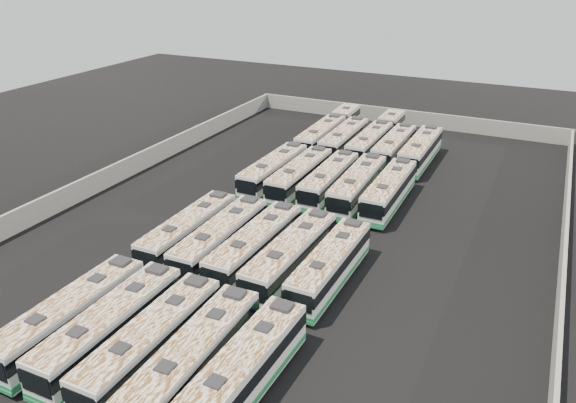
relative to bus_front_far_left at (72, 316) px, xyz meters
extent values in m
plane|color=black|center=(6.36, 21.43, -1.70)|extent=(140.00, 140.00, 0.00)
cube|color=gray|center=(6.36, 57.73, -0.60)|extent=(45.20, 0.30, 2.20)
cube|color=gray|center=(28.66, 21.43, -0.60)|extent=(0.30, 73.20, 2.20)
cube|color=gray|center=(-15.94, 21.43, -0.60)|extent=(0.30, 73.20, 2.20)
cube|color=silver|center=(0.00, 0.00, -0.02)|extent=(2.50, 11.71, 2.68)
cube|color=#197340|center=(0.00, 0.00, -1.00)|extent=(2.55, 11.76, 0.41)
cube|color=black|center=(0.00, 0.00, 0.43)|extent=(2.56, 11.77, 0.90)
cube|color=beige|center=(0.00, 0.00, 1.35)|extent=(2.45, 11.47, 0.07)
cube|color=black|center=(-0.01, -2.57, 1.45)|extent=(0.93, 0.93, 0.14)
cube|color=black|center=(0.01, 2.57, 1.45)|extent=(0.93, 0.93, 0.14)
cube|color=black|center=(0.03, 4.91, 1.50)|extent=(1.27, 1.08, 0.25)
cylinder|color=black|center=(-1.06, -3.74, -1.21)|extent=(0.28, 0.98, 0.97)
cylinder|color=black|center=(1.02, -3.75, -1.21)|extent=(0.28, 0.98, 0.97)
cylinder|color=black|center=(-1.02, 3.75, -1.21)|extent=(0.28, 0.98, 0.97)
cylinder|color=black|center=(1.06, 3.73, -1.21)|extent=(0.28, 0.98, 0.97)
cube|color=silver|center=(3.14, 0.18, 0.00)|extent=(2.59, 11.84, 2.71)
cube|color=#197340|center=(3.14, 0.18, -0.99)|extent=(2.64, 11.89, 0.41)
cube|color=black|center=(3.14, 0.18, 0.45)|extent=(2.65, 11.90, 0.91)
cube|color=black|center=(3.20, -5.75, 0.32)|extent=(2.17, 0.08, 1.43)
cube|color=beige|center=(3.14, 0.18, 1.38)|extent=(2.54, 11.60, 0.07)
cube|color=black|center=(3.16, -2.42, 1.48)|extent=(0.95, 0.95, 0.14)
cube|color=black|center=(3.11, 2.78, 1.48)|extent=(0.95, 0.95, 0.14)
cube|color=black|center=(3.08, 5.14, 1.53)|extent=(1.29, 1.10, 0.26)
cylinder|color=black|center=(2.12, -3.61, -1.21)|extent=(0.29, 0.99, 0.98)
cylinder|color=black|center=(4.23, -3.59, -1.21)|extent=(0.29, 0.99, 0.98)
cylinder|color=black|center=(2.04, 3.95, -1.21)|extent=(0.29, 0.99, 0.98)
cylinder|color=black|center=(4.15, 3.97, -1.21)|extent=(0.29, 0.99, 0.98)
cube|color=silver|center=(6.39, 0.13, -0.01)|extent=(2.54, 11.78, 2.70)
cube|color=#197340|center=(6.39, 0.13, -0.99)|extent=(2.59, 11.83, 0.41)
cube|color=black|center=(6.39, 0.13, 0.44)|extent=(2.60, 11.84, 0.90)
cube|color=beige|center=(6.39, 0.13, 1.37)|extent=(2.49, 11.54, 0.07)
cube|color=black|center=(6.41, -2.46, 1.47)|extent=(0.94, 0.94, 0.14)
cube|color=black|center=(6.37, 2.72, 1.47)|extent=(0.94, 0.94, 0.14)
cube|color=black|center=(6.35, 5.07, 1.52)|extent=(1.28, 1.09, 0.25)
cylinder|color=black|center=(5.37, -3.64, -1.21)|extent=(0.28, 0.98, 0.98)
cylinder|color=black|center=(5.31, 3.89, -1.21)|extent=(0.28, 0.98, 0.98)
cylinder|color=black|center=(7.41, 3.90, -1.21)|extent=(0.28, 0.98, 0.98)
cube|color=silver|center=(9.57, -0.03, 0.00)|extent=(2.75, 11.88, 2.71)
cube|color=#197340|center=(9.57, -0.03, -0.99)|extent=(2.81, 11.93, 0.41)
cube|color=black|center=(9.57, -0.03, 0.45)|extent=(2.82, 11.94, 0.91)
cube|color=beige|center=(9.57, -0.03, 1.38)|extent=(2.70, 11.64, 0.07)
cube|color=black|center=(9.63, -2.63, 1.48)|extent=(0.96, 0.96, 0.14)
cube|color=black|center=(9.50, 2.57, 1.48)|extent=(0.96, 0.96, 0.14)
cube|color=black|center=(9.45, 4.93, 1.53)|extent=(1.31, 1.11, 0.26)
cylinder|color=black|center=(8.42, 3.72, -1.21)|extent=(0.30, 0.99, 0.98)
cylinder|color=black|center=(10.53, 3.77, -1.21)|extent=(0.30, 0.99, 0.98)
cube|color=silver|center=(12.67, 0.19, -0.03)|extent=(2.70, 11.69, 2.67)
cube|color=#197340|center=(12.67, 0.19, -1.00)|extent=(2.75, 11.74, 0.41)
cube|color=black|center=(12.67, 0.19, 0.42)|extent=(2.76, 11.76, 0.89)
cube|color=beige|center=(12.67, 0.19, 1.34)|extent=(2.64, 11.46, 0.07)
cube|color=black|center=(12.61, -2.37, 1.43)|extent=(0.94, 0.94, 0.14)
cube|color=black|center=(12.73, 2.75, 1.43)|extent=(0.94, 0.94, 0.14)
cube|color=black|center=(12.78, 5.07, 1.48)|extent=(1.29, 1.10, 0.25)
cylinder|color=black|center=(11.72, 3.93, -1.21)|extent=(0.29, 0.98, 0.97)
cylinder|color=black|center=(13.79, 3.89, -1.21)|extent=(0.29, 0.98, 0.97)
cube|color=silver|center=(-0.06, 13.27, -0.04)|extent=(2.50, 11.57, 2.65)
cube|color=#197340|center=(-0.06, 13.27, -1.01)|extent=(2.55, 11.62, 0.40)
cube|color=black|center=(-0.06, 13.27, 0.40)|extent=(2.56, 11.63, 0.89)
cube|color=black|center=(-0.02, 7.48, 0.27)|extent=(2.12, 0.08, 1.40)
cube|color=#197340|center=(-0.02, 7.48, -1.20)|extent=(2.41, 0.12, 0.27)
cube|color=beige|center=(-0.06, 13.27, 1.31)|extent=(2.45, 11.34, 0.07)
cube|color=black|center=(-0.04, 10.73, 1.41)|extent=(0.92, 0.92, 0.13)
cube|color=black|center=(-0.08, 15.81, 1.41)|extent=(0.92, 0.92, 0.13)
cube|color=black|center=(-0.10, 18.13, 1.46)|extent=(1.26, 1.07, 0.25)
cylinder|color=black|center=(-1.06, 9.57, -1.22)|extent=(0.28, 0.96, 0.96)
cylinder|color=black|center=(1.00, 9.58, -1.22)|extent=(0.28, 0.96, 0.96)
cylinder|color=black|center=(-1.12, 16.96, -1.22)|extent=(0.28, 0.96, 0.96)
cylinder|color=black|center=(0.94, 16.98, -1.22)|extent=(0.28, 0.96, 0.96)
cube|color=silver|center=(3.15, 13.22, 0.01)|extent=(2.67, 11.92, 2.72)
cube|color=#197340|center=(3.15, 13.22, -0.99)|extent=(2.72, 11.97, 0.42)
cube|color=black|center=(3.15, 13.22, 0.46)|extent=(2.73, 11.98, 0.91)
cube|color=black|center=(3.24, 7.26, 0.33)|extent=(2.18, 0.10, 1.44)
cube|color=#197340|center=(3.24, 7.26, -1.18)|extent=(2.48, 0.14, 0.28)
cube|color=beige|center=(3.15, 13.22, 1.40)|extent=(2.61, 11.68, 0.07)
cube|color=black|center=(3.19, 10.61, 1.50)|extent=(0.96, 0.96, 0.14)
cube|color=black|center=(3.10, 15.84, 1.50)|extent=(0.96, 0.96, 0.14)
cube|color=black|center=(3.07, 18.21, 1.55)|extent=(1.30, 1.11, 0.26)
cylinder|color=black|center=(2.15, 9.40, -1.20)|extent=(0.29, 0.99, 0.99)
cylinder|color=black|center=(4.27, 9.44, -1.20)|extent=(0.29, 0.99, 0.99)
cylinder|color=black|center=(2.03, 17.01, -1.20)|extent=(0.29, 0.99, 0.99)
cylinder|color=black|center=(4.14, 17.04, -1.20)|extent=(0.29, 0.99, 0.99)
cube|color=silver|center=(6.30, 13.37, 0.00)|extent=(2.63, 11.88, 2.72)
cube|color=#197340|center=(6.30, 13.37, -0.99)|extent=(2.69, 11.93, 0.41)
cube|color=black|center=(6.30, 13.37, 0.45)|extent=(2.70, 11.94, 0.91)
cube|color=black|center=(6.22, 7.43, 0.33)|extent=(2.17, 0.09, 1.43)
cube|color=#197340|center=(6.22, 7.43, -1.19)|extent=(2.47, 0.13, 0.28)
cube|color=beige|center=(6.30, 13.37, 1.39)|extent=(2.58, 11.65, 0.07)
cube|color=black|center=(6.26, 10.77, 1.49)|extent=(0.95, 0.95, 0.14)
cube|color=black|center=(6.34, 15.98, 1.49)|extent=(0.95, 0.95, 0.14)
cube|color=black|center=(6.37, 18.35, 1.54)|extent=(1.30, 1.10, 0.26)
cylinder|color=black|center=(5.19, 9.60, -1.21)|extent=(0.29, 0.99, 0.99)
cylinder|color=black|center=(7.30, 9.57, -1.21)|extent=(0.29, 0.99, 0.99)
cylinder|color=black|center=(5.30, 17.18, -1.21)|extent=(0.29, 0.99, 0.99)
cylinder|color=black|center=(7.41, 17.15, -1.21)|extent=(0.29, 0.99, 0.99)
cube|color=silver|center=(9.55, 13.16, 0.02)|extent=(2.78, 12.01, 2.74)
cube|color=#197340|center=(9.55, 13.16, -0.98)|extent=(2.83, 12.06, 0.42)
cube|color=black|center=(9.55, 13.16, 0.47)|extent=(2.84, 12.07, 0.92)
cube|color=black|center=(9.41, 7.16, 0.34)|extent=(2.19, 0.11, 1.44)
cube|color=#197340|center=(9.41, 7.16, -1.18)|extent=(2.49, 0.16, 0.28)
cube|color=beige|center=(9.55, 13.16, 1.42)|extent=(2.72, 11.77, 0.07)
cube|color=black|center=(9.49, 10.53, 1.52)|extent=(0.97, 0.97, 0.14)
cube|color=black|center=(9.62, 15.79, 1.52)|extent=(0.97, 0.97, 0.14)
cube|color=black|center=(9.68, 18.18, 1.57)|extent=(1.32, 1.13, 0.26)
cylinder|color=black|center=(8.40, 9.36, -1.20)|extent=(0.30, 1.00, 1.00)
cylinder|color=black|center=(10.53, 9.31, -1.20)|extent=(0.30, 1.00, 1.00)
cylinder|color=black|center=(8.58, 17.01, -1.20)|extent=(0.30, 1.00, 1.00)
cylinder|color=black|center=(10.71, 16.96, -1.20)|extent=(0.30, 1.00, 1.00)
cube|color=silver|center=(12.77, 13.26, -0.06)|extent=(2.47, 11.44, 2.62)
cube|color=#197340|center=(12.77, 13.26, -1.01)|extent=(2.52, 11.49, 0.40)
cube|color=black|center=(12.77, 13.26, 0.38)|extent=(2.53, 11.50, 0.88)
cube|color=black|center=(12.72, 7.53, 0.25)|extent=(2.09, 0.08, 1.38)
cube|color=#197340|center=(12.72, 7.53, -1.20)|extent=(2.38, 0.12, 0.27)
cube|color=beige|center=(12.77, 13.26, 1.28)|extent=(2.42, 11.21, 0.07)
cube|color=black|center=(12.75, 10.75, 1.38)|extent=(0.91, 0.91, 0.13)
cube|color=black|center=(12.79, 15.77, 1.38)|extent=(0.91, 0.91, 0.13)
cube|color=black|center=(12.81, 18.06, 1.42)|extent=(1.25, 1.06, 0.25)
cylinder|color=black|center=(11.72, 9.61, -1.22)|extent=(0.27, 0.95, 0.95)
cylinder|color=black|center=(13.76, 9.60, -1.22)|extent=(0.27, 0.95, 0.95)
cylinder|color=black|center=(11.78, 16.92, -1.22)|extent=(0.27, 0.95, 0.95)
cylinder|color=black|center=(13.82, 16.91, -1.22)|extent=(0.27, 0.95, 0.95)
cube|color=silver|center=(-0.01, 28.92, -0.01)|extent=(2.56, 11.74, 2.69)
cube|color=#197340|center=(-0.01, 28.92, -1.00)|extent=(2.61, 11.79, 0.41)
cube|color=black|center=(-0.01, 28.92, 0.43)|extent=(2.62, 11.80, 0.90)
cube|color=black|center=(-0.07, 23.04, 0.30)|extent=(2.15, 0.08, 1.42)
cube|color=#197340|center=(-0.07, 23.04, -1.19)|extent=(2.44, 0.12, 0.27)
cube|color=beige|center=(-0.01, 28.92, 1.36)|extent=(2.51, 11.51, 0.07)
cube|color=black|center=(-0.04, 26.34, 1.46)|extent=(0.94, 0.94, 0.14)
cube|color=black|center=(0.01, 31.50, 1.46)|extent=(0.94, 0.94, 0.14)
cube|color=black|center=(0.04, 33.84, 1.50)|extent=(1.28, 1.09, 0.25)
cylinder|color=black|center=(-1.10, 25.18, -1.21)|extent=(0.28, 0.98, 0.98)
cylinder|color=black|center=(0.99, 25.16, -1.21)|extent=(0.28, 0.98, 0.98)
cylinder|color=black|center=(-1.02, 32.68, -1.21)|extent=(0.28, 0.98, 0.98)
cylinder|color=black|center=(1.07, 32.66, -1.21)|extent=(0.28, 0.98, 0.98)
cube|color=silver|center=(3.14, 28.82, -0.01)|extent=(2.47, 11.75, 2.69)
cube|color=#197340|center=(3.14, 28.82, -0.99)|extent=(2.52, 11.80, 0.41)
cube|color=black|center=(3.14, 28.82, 0.43)|extent=(2.53, 11.81, 0.90)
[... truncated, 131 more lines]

